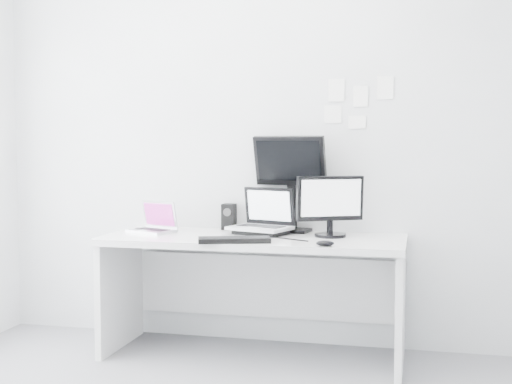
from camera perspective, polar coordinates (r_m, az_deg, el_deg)
back_wall at (r=4.51m, az=0.84°, el=4.76°), size 3.60×0.00×3.60m
desk at (r=4.27m, az=-0.20°, el=-8.51°), size 1.80×0.70×0.73m
macbook at (r=4.44m, az=-8.54°, el=-1.97°), size 0.33×0.29×0.20m
speaker at (r=4.54m, az=-2.22°, el=-2.02°), size 0.10×0.10×0.17m
dell_laptop at (r=4.29m, az=0.31°, el=-1.53°), size 0.42×0.37×0.29m
rear_monitor at (r=4.41m, az=2.84°, el=0.76°), size 0.48×0.23×0.62m
samsung_monitor at (r=4.20m, az=6.09°, el=-1.09°), size 0.45×0.36×0.38m
keyboard at (r=3.97m, az=-1.78°, el=-3.91°), size 0.43×0.26×0.03m
mouse at (r=3.83m, az=5.64°, el=-4.18°), size 0.11×0.09×0.03m
wall_note_0 at (r=4.44m, az=6.57°, el=8.24°), size 0.10×0.00×0.14m
wall_note_1 at (r=4.42m, az=8.51°, el=7.72°), size 0.09×0.00×0.13m
wall_note_2 at (r=4.42m, az=10.47°, el=8.35°), size 0.10×0.00×0.14m
wall_note_3 at (r=4.42m, az=8.23°, el=5.65°), size 0.11×0.00×0.08m
wall_note_4 at (r=4.44m, az=6.27°, el=6.30°), size 0.11×0.00×0.11m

